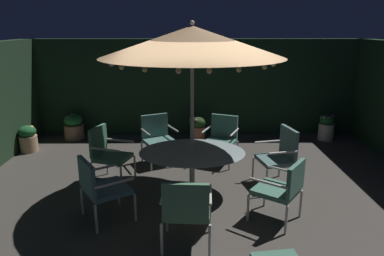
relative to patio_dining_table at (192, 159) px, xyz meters
The scene contains 15 objects.
ground_plane 0.65m from the patio_dining_table, 45.71° to the right, with size 8.57×7.65×0.02m, color #403B36.
hedge_backdrop_rear 3.57m from the patio_dining_table, 87.44° to the left, with size 8.57×0.30×2.41m, color #19311E.
patio_dining_table is the anchor object (origin of this frame).
patio_umbrella 1.87m from the patio_dining_table, 96.34° to the right, with size 2.81×2.81×2.79m.
patio_chair_north 1.57m from the patio_dining_table, 115.77° to the left, with size 0.81×0.79×0.97m.
patio_chair_northeast 1.58m from the patio_dining_table, 162.30° to the left, with size 0.74×0.71×1.01m.
patio_chair_east 1.57m from the patio_dining_table, 146.71° to the right, with size 0.85×0.86×0.94m.
patio_chair_southeast 1.57m from the patio_dining_table, 93.17° to the right, with size 0.65×0.62×0.96m.
patio_chair_south 1.57m from the patio_dining_table, 36.57° to the right, with size 0.82×0.82×0.93m.
patio_chair_southwest 1.58m from the patio_dining_table, 12.19° to the left, with size 0.67×0.72×1.02m.
patio_chair_west 1.57m from the patio_dining_table, 66.84° to the left, with size 0.80×0.80×0.95m.
potted_plant_right_near 2.91m from the patio_dining_table, 86.79° to the left, with size 0.44×0.44×0.61m.
potted_plant_back_left 4.39m from the patio_dining_table, 40.71° to the left, with size 0.37×0.37×0.63m.
potted_plant_left_near 4.21m from the patio_dining_table, 133.77° to the left, with size 0.48×0.48×0.63m.
potted_plant_back_right 4.19m from the patio_dining_table, 150.12° to the left, with size 0.38×0.38×0.60m.
Camera 1 is at (-0.21, -5.30, 2.71)m, focal length 33.24 mm.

